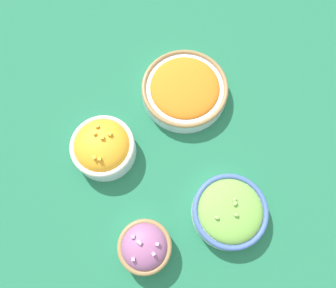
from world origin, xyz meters
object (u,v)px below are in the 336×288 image
bowl_lettuce (230,211)px  bowl_red_onion (145,247)px  bowl_squash (103,147)px  bowl_carrots (185,89)px

bowl_lettuce → bowl_red_onion: (-0.00, 0.20, 0.01)m
bowl_lettuce → bowl_squash: 0.33m
bowl_carrots → bowl_squash: 0.25m
bowl_carrots → bowl_squash: size_ratio=1.45×
bowl_lettuce → bowl_red_onion: size_ratio=1.45×
bowl_lettuce → bowl_carrots: size_ratio=0.77×
bowl_squash → bowl_red_onion: bearing=-176.9°
bowl_carrots → bowl_red_onion: size_ratio=1.88×
bowl_squash → bowl_carrots: bearing=-72.9°
bowl_lettuce → bowl_carrots: (0.32, -0.02, -0.00)m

